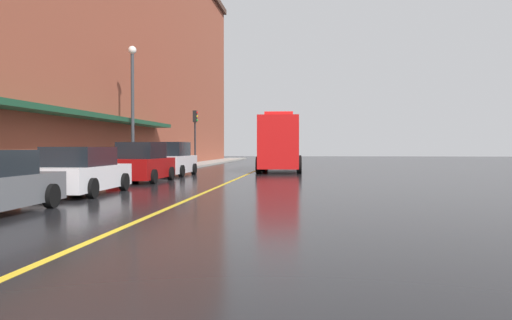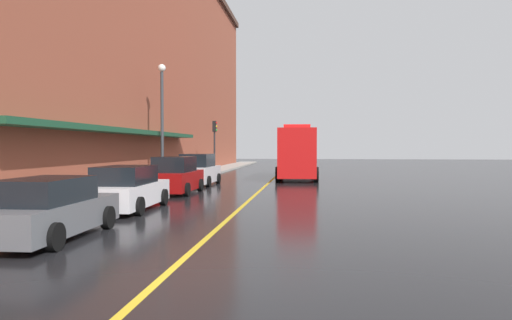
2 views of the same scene
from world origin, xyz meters
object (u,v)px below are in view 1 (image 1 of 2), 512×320
parked_car_2 (143,163)px  parking_meter_1 (148,157)px  traffic_light_near (195,127)px  parked_car_1 (82,172)px  parking_meter_0 (136,157)px  street_lamp_left (133,96)px  fire_truck (281,144)px  parked_car_3 (172,160)px

parked_car_2 → parking_meter_1: size_ratio=3.23×
parked_car_2 → traffic_light_near: size_ratio=1.00×
parked_car_1 → parking_meter_1: parked_car_1 is taller
parking_meter_0 → street_lamp_left: (-0.60, 1.23, 3.34)m
parked_car_1 → parked_car_2: parked_car_2 is taller
fire_truck → parking_meter_1: (-7.05, -6.46, -0.72)m
parked_car_1 → parked_car_2: (0.05, 6.10, 0.09)m
parked_car_2 → parking_meter_1: 5.04m
parked_car_2 → street_lamp_left: street_lamp_left is taller
street_lamp_left → fire_truck: bearing=43.2°
parked_car_1 → parked_car_2: size_ratio=1.09×
fire_truck → street_lamp_left: (-7.65, -7.19, 2.62)m
fire_truck → traffic_light_near: size_ratio=2.15×
street_lamp_left → parked_car_2: bearing=-64.3°
traffic_light_near → parked_car_3: bearing=-83.6°
parking_meter_1 → street_lamp_left: (-0.60, -0.73, 3.34)m
parked_car_3 → parking_meter_0: (-1.31, -2.20, 0.19)m
parked_car_2 → parking_meter_0: (-1.38, 2.89, 0.21)m
parked_car_3 → traffic_light_near: (-1.25, 11.10, 2.28)m
parked_car_1 → parking_meter_1: (-1.33, 10.95, 0.30)m
street_lamp_left → traffic_light_near: size_ratio=1.61×
parking_meter_1 → traffic_light_near: size_ratio=0.31×
parked_car_1 → parking_meter_1: bearing=5.6°
fire_truck → parked_car_2: bearing=-27.9°
parking_meter_1 → parked_car_2: bearing=-74.1°
parking_meter_1 → parked_car_3: bearing=10.7°
parked_car_2 → fire_truck: bearing=-26.0°
parked_car_1 → parking_meter_0: size_ratio=3.53×
parking_meter_0 → parked_car_3: bearing=59.2°
parked_car_1 → fire_truck: bearing=-19.5°
parked_car_3 → fire_truck: (5.74, 6.21, 0.91)m
parking_meter_0 → traffic_light_near: bearing=89.7°
fire_truck → traffic_light_near: (-6.99, 4.88, 1.37)m
fire_truck → parking_meter_1: size_ratio=6.96×
parked_car_1 → traffic_light_near: 22.46m
parked_car_1 → parked_car_2: 6.10m
parking_meter_0 → parked_car_1: bearing=-81.6°
parking_meter_1 → parking_meter_0: bearing=-90.0°
parking_meter_1 → traffic_light_near: (0.06, 11.34, 2.10)m
parked_car_1 → parked_car_3: bearing=-1.2°
fire_truck → street_lamp_left: bearing=-48.1°
parked_car_2 → parked_car_3: 5.09m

